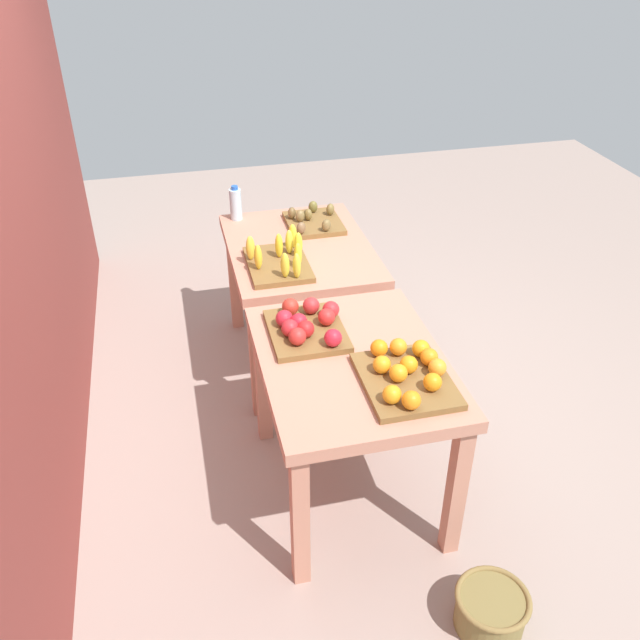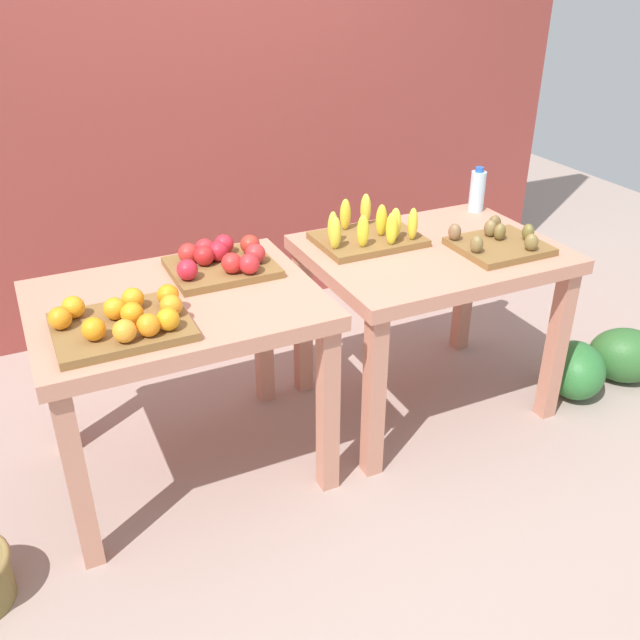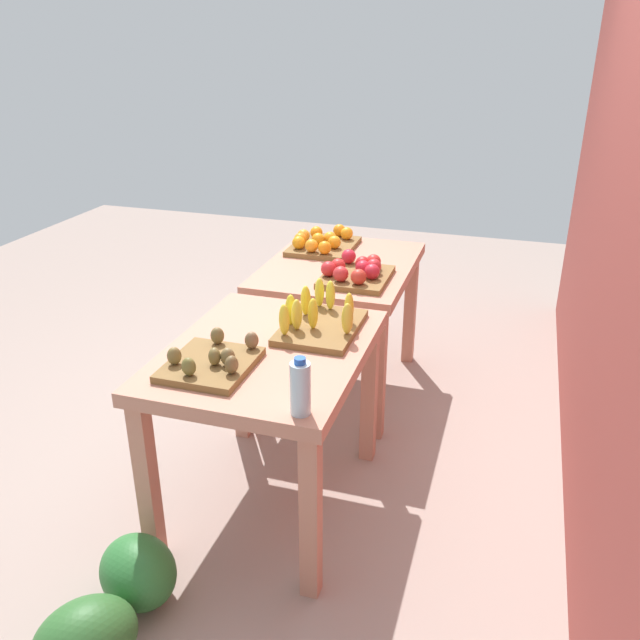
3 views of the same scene
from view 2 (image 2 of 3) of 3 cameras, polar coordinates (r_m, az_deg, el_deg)
The scene contains 10 objects.
ground_plane at distance 3.16m, azimuth -0.46°, elevation -9.04°, with size 8.00×8.00×0.00m, color gray.
back_wall at distance 3.80m, azimuth -9.83°, elevation 21.67°, with size 4.40×0.12×3.00m, color brown.
display_table_left at distance 2.65m, azimuth -11.57°, elevation -0.49°, with size 1.04×0.80×0.79m.
display_table_right at distance 3.06m, azimuth 9.07°, elevation 3.87°, with size 1.04×0.80×0.79m.
orange_bin at distance 2.39m, azimuth -15.75°, elevation -0.01°, with size 0.46×0.36×0.11m.
apple_bin at distance 2.76m, azimuth -8.06°, elevation 4.87°, with size 0.41×0.36×0.11m.
banana_crate at distance 3.00m, azimuth 3.98°, elevation 7.10°, with size 0.44×0.33×0.17m.
kiwi_bin at distance 3.04m, azimuth 14.40°, elevation 6.15°, with size 0.37×0.32×0.10m.
water_bottle at distance 3.45m, azimuth 12.75°, elevation 10.28°, with size 0.07×0.07×0.21m.
watermelon_pile at distance 3.65m, azimuth 22.11°, elevation -3.21°, with size 0.73×0.43×0.27m.
Camera 2 is at (-1.05, -2.28, 1.93)m, focal length 39.08 mm.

